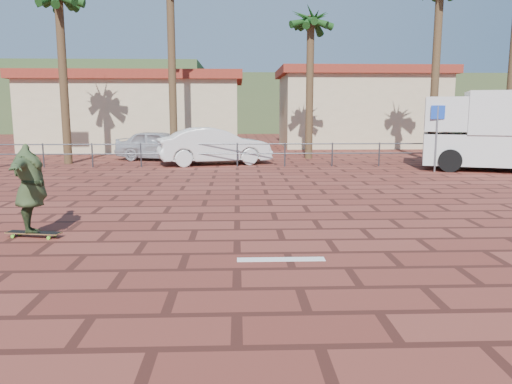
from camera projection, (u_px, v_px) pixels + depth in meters
ground at (237, 240)px, 9.09m from camera, size 120.00×120.00×0.00m
paint_stripe at (281, 259)px, 7.93m from camera, size 1.40×0.22×0.01m
guardrail at (237, 151)px, 20.81m from camera, size 24.06×0.06×1.00m
palm_far_left at (59, 2)px, 21.02m from camera, size 2.40×2.40×8.25m
palm_center at (311, 24)px, 23.47m from camera, size 2.40×2.40×7.75m
building_west at (138, 111)px, 30.20m from camera, size 12.60×7.60×4.50m
building_east at (359, 107)px, 32.63m from camera, size 10.60×6.60×5.00m
hill_front at (237, 104)px, 57.91m from camera, size 70.00×18.00×6.00m
hill_back at (63, 97)px, 62.86m from camera, size 35.00×14.00×8.00m
longboard at (34, 233)px, 9.30m from camera, size 1.07×0.43×0.10m
skateboarder at (30, 188)px, 9.16m from camera, size 1.00×2.10×1.65m
campervan at (506, 129)px, 19.36m from camera, size 6.41×4.34×3.07m
car_silver at (160, 145)px, 23.54m from camera, size 4.46×2.81×1.41m
car_white at (214, 146)px, 21.74m from camera, size 5.12×2.86×1.60m
street_sign at (437, 126)px, 18.94m from camera, size 0.51×0.14×2.52m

